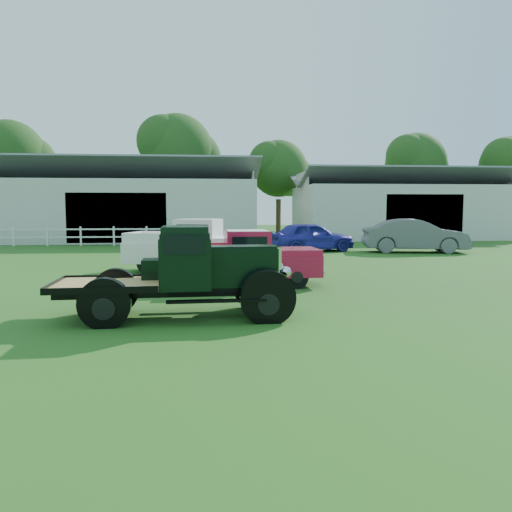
{
  "coord_description": "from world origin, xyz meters",
  "views": [
    {
      "loc": [
        -0.91,
        -11.5,
        2.25
      ],
      "look_at": [
        0.2,
        1.2,
        1.05
      ],
      "focal_mm": 35.0,
      "sensor_mm": 36.0,
      "label": 1
    }
  ],
  "objects_px": {
    "red_pickup": "(244,258)",
    "misc_car_blue": "(311,237)",
    "white_pickup": "(196,246)",
    "misc_car_grey": "(415,236)",
    "vintage_flatbed": "(181,272)"
  },
  "relations": [
    {
      "from": "red_pickup",
      "to": "misc_car_blue",
      "type": "bearing_deg",
      "value": 67.54
    },
    {
      "from": "red_pickup",
      "to": "white_pickup",
      "type": "height_order",
      "value": "white_pickup"
    },
    {
      "from": "red_pickup",
      "to": "white_pickup",
      "type": "relative_size",
      "value": 0.89
    },
    {
      "from": "vintage_flatbed",
      "to": "white_pickup",
      "type": "height_order",
      "value": "vintage_flatbed"
    },
    {
      "from": "vintage_flatbed",
      "to": "misc_car_blue",
      "type": "bearing_deg",
      "value": 66.8
    },
    {
      "from": "red_pickup",
      "to": "misc_car_blue",
      "type": "relative_size",
      "value": 0.98
    },
    {
      "from": "misc_car_blue",
      "to": "vintage_flatbed",
      "type": "bearing_deg",
      "value": 144.72
    },
    {
      "from": "red_pickup",
      "to": "misc_car_grey",
      "type": "relative_size",
      "value": 0.86
    },
    {
      "from": "red_pickup",
      "to": "misc_car_grey",
      "type": "bearing_deg",
      "value": 45.73
    },
    {
      "from": "white_pickup",
      "to": "misc_car_blue",
      "type": "xyz_separation_m",
      "value": [
        5.8,
        8.35,
        -0.14
      ]
    },
    {
      "from": "red_pickup",
      "to": "white_pickup",
      "type": "distance_m",
      "value": 3.65
    },
    {
      "from": "white_pickup",
      "to": "misc_car_grey",
      "type": "height_order",
      "value": "white_pickup"
    },
    {
      "from": "red_pickup",
      "to": "misc_car_blue",
      "type": "distance_m",
      "value": 12.44
    },
    {
      "from": "white_pickup",
      "to": "misc_car_grey",
      "type": "xyz_separation_m",
      "value": [
        11.11,
        7.33,
        -0.06
      ]
    },
    {
      "from": "vintage_flatbed",
      "to": "red_pickup",
      "type": "xyz_separation_m",
      "value": [
        1.57,
        4.15,
        -0.12
      ]
    }
  ]
}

